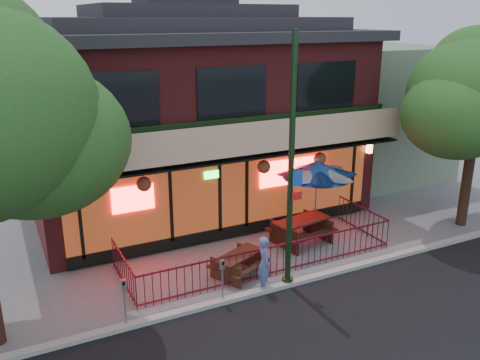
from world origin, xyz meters
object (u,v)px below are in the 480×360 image
object	(u,v)px
street_tree_right	(479,88)
parking_meter_near	(222,274)
pedestrian	(264,263)
picnic_table_left	(239,261)
picnic_table_right	(301,227)
patio_umbrella	(317,169)
parking_meter_far	(124,296)
street_light	(291,179)

from	to	relation	value
street_tree_right	parking_meter_near	xyz separation A→B (m)	(-10.10, -1.07, -4.10)
street_tree_right	pedestrian	distance (m)	9.75
picnic_table_left	picnic_table_right	world-z (taller)	picnic_table_right
patio_umbrella	parking_meter_near	xyz separation A→B (m)	(-4.90, -2.88, -1.44)
parking_meter_near	parking_meter_far	bearing A→B (deg)	-180.00
picnic_table_right	street_light	bearing A→B (deg)	-130.55
street_tree_right	parking_meter_far	size ratio (longest dim) A/B	5.28
parking_meter_far	street_light	bearing A→B (deg)	0.95
picnic_table_left	street_tree_right	bearing A→B (deg)	-0.72
street_tree_right	picnic_table_right	xyz separation A→B (m)	(-6.17, 1.20, -4.41)
patio_umbrella	street_light	bearing A→B (deg)	-135.34
picnic_table_left	parking_meter_far	size ratio (longest dim) A/B	1.45
pedestrian	picnic_table_left	bearing A→B (deg)	29.54
street_tree_right	street_light	bearing A→B (deg)	-172.99
pedestrian	parking_meter_far	world-z (taller)	pedestrian
pedestrian	street_tree_right	bearing A→B (deg)	-68.43
street_light	patio_umbrella	world-z (taller)	street_light
picnic_table_right	parking_meter_near	xyz separation A→B (m)	(-3.94, -2.26, 0.30)
parking_meter_near	parking_meter_far	world-z (taller)	parking_meter_far
patio_umbrella	parking_meter_far	xyz separation A→B (m)	(-7.50, -2.88, -1.40)
street_tree_right	picnic_table_right	distance (m)	7.68
patio_umbrella	street_tree_right	bearing A→B (deg)	-19.22
street_light	parking_meter_far	xyz separation A→B (m)	(-4.66, -0.08, -2.25)
street_tree_right	patio_umbrella	world-z (taller)	street_tree_right
patio_umbrella	parking_meter_near	bearing A→B (deg)	-149.55
street_light	picnic_table_left	xyz separation A→B (m)	(-0.99, 1.10, -2.71)
pedestrian	parking_meter_near	size ratio (longest dim) A/B	1.27
pedestrian	parking_meter_near	distance (m)	1.34
parking_meter_near	street_tree_right	bearing A→B (deg)	6.02
street_light	parking_meter_near	xyz separation A→B (m)	(-2.06, -0.08, -2.30)
street_tree_right	picnic_table_right	world-z (taller)	street_tree_right
parking_meter_far	parking_meter_near	bearing A→B (deg)	0.00
pedestrian	parking_meter_near	xyz separation A→B (m)	(-1.33, -0.13, 0.05)
picnic_table_left	parking_meter_near	world-z (taller)	parking_meter_near
street_tree_right	picnic_table_right	size ratio (longest dim) A/B	3.22
street_light	parking_meter_near	size ratio (longest dim) A/B	5.55
street_light	picnic_table_left	size ratio (longest dim) A/B	3.63
street_tree_right	parking_meter_near	distance (m)	10.96
street_tree_right	pedestrian	world-z (taller)	street_tree_right
street_tree_right	patio_umbrella	xyz separation A→B (m)	(-5.20, 1.81, -2.66)
street_light	picnic_table_right	bearing A→B (deg)	49.45
street_tree_right	pedestrian	bearing A→B (deg)	-173.91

